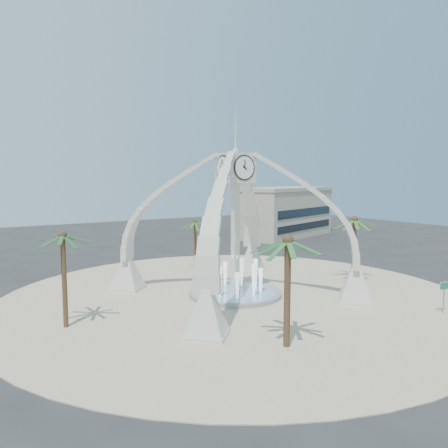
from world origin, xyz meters
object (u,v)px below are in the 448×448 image
palm_south (288,242)px  palm_east (355,220)px  clock_tower (235,222)px  fountain (235,293)px  palm_west (63,237)px  palm_north (195,222)px  street_sign (444,290)px

palm_south → palm_east: bearing=29.0°
clock_tower → fountain: clock_tower is taller
palm_east → palm_west: palm_west is taller
palm_north → palm_west: bearing=-145.0°
palm_north → street_sign: (7.94, -24.01, -3.49)m
street_sign → clock_tower: bearing=140.4°
fountain → palm_east: palm_east is taller
fountain → palm_north: 12.66m
fountain → street_sign: fountain is taller
palm_south → fountain: bearing=70.7°
palm_west → street_sign: size_ratio=2.76×
fountain → palm_east: bearing=-8.2°
palm_south → clock_tower: bearing=70.7°
clock_tower → palm_north: 11.68m
fountain → palm_east: (12.90, -1.86, 5.80)m
palm_east → street_sign: (-2.53, -10.79, -4.25)m
fountain → palm_west: palm_west is taller
palm_south → street_sign: size_ratio=2.86×
street_sign → palm_west: bearing=164.5°
street_sign → palm_east: bearing=87.8°
palm_east → palm_south: palm_south is taller
palm_south → palm_west: bearing=133.7°
palm_north → fountain: bearing=-102.1°
clock_tower → palm_east: (12.90, -1.86, -0.41)m
palm_east → palm_south: size_ratio=0.95×
palm_west → palm_south: bearing=-46.3°
clock_tower → street_sign: bearing=-50.7°
palm_north → street_sign: 25.53m
clock_tower → palm_east: size_ratio=2.57×
fountain → clock_tower: bearing=-90.0°
palm_east → palm_north: (-10.47, 13.23, -0.76)m
palm_south → street_sign: 15.07m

